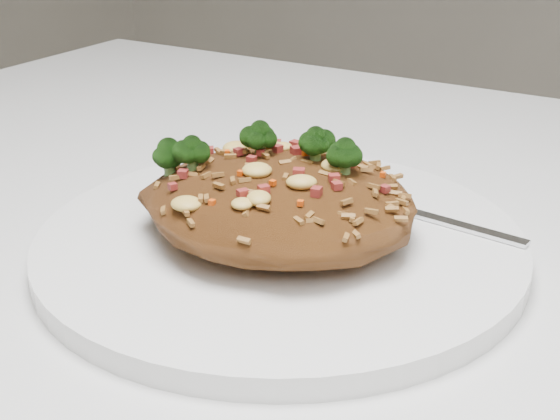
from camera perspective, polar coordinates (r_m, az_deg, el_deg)
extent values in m
cube|color=silver|center=(0.50, 9.95, -4.99)|extent=(1.20, 0.80, 0.04)
cylinder|color=olive|center=(1.19, -9.92, -7.52)|extent=(0.06, 0.06, 0.71)
cylinder|color=white|center=(0.48, 0.00, -2.39)|extent=(0.30, 0.30, 0.01)
ellipsoid|color=brown|center=(0.47, 0.00, 0.64)|extent=(0.17, 0.15, 0.04)
ellipsoid|color=#0E3306|center=(0.48, -6.44, 4.30)|extent=(0.02, 0.02, 0.02)
ellipsoid|color=#0E3306|center=(0.48, -8.13, 3.99)|extent=(0.02, 0.02, 0.02)
ellipsoid|color=#0E3306|center=(0.46, 4.78, 4.08)|extent=(0.02, 0.02, 0.02)
ellipsoid|color=#0E3306|center=(0.48, 2.63, 4.97)|extent=(0.02, 0.02, 0.02)
ellipsoid|color=#0E3306|center=(0.49, -1.46, 5.41)|extent=(0.02, 0.02, 0.02)
cube|color=silver|center=(0.49, 14.03, -1.40)|extent=(0.10, 0.02, 0.00)
cube|color=silver|center=(0.53, 4.55, 1.26)|extent=(0.03, 0.03, 0.00)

